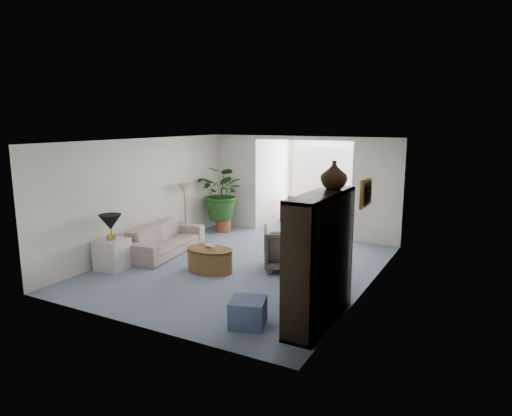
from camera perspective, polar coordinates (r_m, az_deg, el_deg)
The scene contains 26 objects.
floor at distance 9.16m, azimuth -1.79°, elevation -7.40°, with size 6.00×6.00×0.00m, color gray.
sunroom_floor at distance 12.75m, azimuth 7.48°, elevation -2.23°, with size 2.60×2.60×0.00m, color gray.
back_pier_left at distance 12.36m, azimuth -2.50°, elevation 3.33°, with size 1.20×0.12×2.50m, color white.
back_pier_right at distance 10.93m, azimuth 14.90°, elevation 1.98°, with size 1.20×0.12×2.50m, color white.
back_header at distance 11.40m, azimuth 5.79°, elevation 8.70°, with size 2.60×0.12×0.10m, color white.
window_pane at distance 13.52m, azimuth 9.26°, elevation 4.49°, with size 2.20×0.02×1.50m, color white.
window_blinds at distance 13.49m, azimuth 9.22°, elevation 4.48°, with size 2.20×0.02×1.50m, color white.
framed_picture at distance 7.76m, azimuth 13.70°, elevation 1.86°, with size 0.04×0.50×0.40m, color beige.
sofa at distance 10.21m, azimuth -11.34°, elevation -3.83°, with size 2.18×0.85×0.64m, color beige.
end_table at distance 9.40m, azimuth -17.54°, elevation -5.55°, with size 0.54×0.54×0.59m, color silver.
table_lamp at distance 9.24m, azimuth -17.77°, elevation -1.70°, with size 0.44×0.44×0.30m, color black.
floor_lamp at distance 11.04m, azimuth -8.95°, elevation 2.30°, with size 0.36×0.36×0.28m, color beige.
coffee_table at distance 8.91m, azimuth -5.81°, elevation -6.48°, with size 0.95×0.95×0.45m, color brown.
coffee_bowl at distance 8.94m, azimuth -5.75°, elevation -4.73°, with size 0.20×0.20×0.05m, color beige.
coffee_cup at distance 8.67m, azimuth -5.39°, elevation -5.10°, with size 0.09×0.09×0.09m, color beige.
wingback_chair at distance 9.00m, azimuth 3.88°, elevation -5.00°, with size 0.89×0.91×0.83m, color #62584D.
side_table_dark at distance 9.04m, azimuth 8.72°, elevation -5.59°, with size 0.55×0.44×0.66m, color black.
entertainment_cabinet at distance 6.56m, azimuth 7.99°, elevation -6.35°, with size 0.45×1.70×1.89m, color black.
cabinet_urn at distance 6.78m, azimuth 9.72°, elevation 4.12°, with size 0.39×0.39×0.41m, color #301E10.
ottoman at distance 6.63m, azimuth -1.02°, elevation -12.94°, with size 0.49×0.49×0.39m, color slate.
plant_pot at distance 12.02m, azimuth -4.10°, elevation -2.18°, with size 0.40×0.40×0.32m, color #A64E30.
house_plant at distance 11.86m, azimuth -4.16°, elevation 1.90°, with size 1.27×1.10×1.41m, color #204E1B.
sunroom_chair_blue at distance 12.51m, azimuth 11.42°, elevation -0.93°, with size 0.77×0.79×0.72m, color slate.
sunroom_chair_maroon at distance 13.01m, azimuth 5.09°, elevation -0.30°, with size 0.77×0.79×0.72m, color #54201C.
sunroom_table at distance 13.45m, azimuth 9.29°, elevation -0.33°, with size 0.47×0.37×0.58m, color brown.
shelf_clutter at distance 6.37m, azimuth 7.23°, elevation -4.07°, with size 0.30×1.13×1.06m.
Camera 1 is at (4.37, -7.52, 2.88)m, focal length 31.96 mm.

